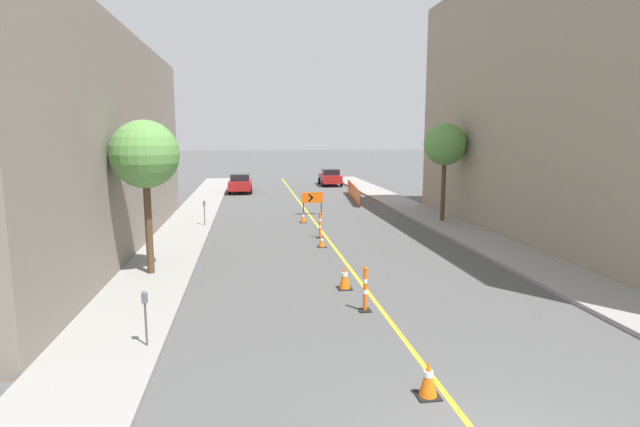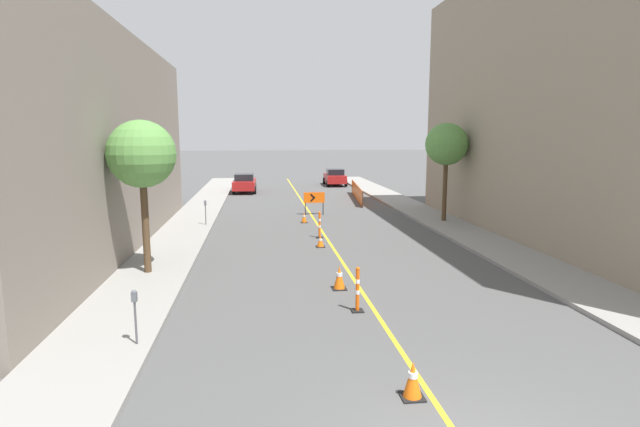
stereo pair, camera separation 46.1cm
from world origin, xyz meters
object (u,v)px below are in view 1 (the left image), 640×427
object	(u,v)px
traffic_cone_fourth	(303,217)
parking_meter_near_curb	(145,307)
traffic_cone_third	(322,241)
parked_car_curb_near	(240,183)
delineator_post_front	(365,292)
delineator_post_rear	(320,226)
traffic_cone_second	(345,277)
traffic_cone_nearest	(428,379)
arrow_barricade_primary	(312,199)
street_tree_left_near	(145,155)
street_tree_right_near	(445,145)
parking_meter_far_curb	(204,208)
parked_car_curb_mid	(330,177)

from	to	relation	value
traffic_cone_fourth	parking_meter_near_curb	world-z (taller)	parking_meter_near_curb
traffic_cone_third	parked_car_curb_near	distance (m)	21.68
delineator_post_front	delineator_post_rear	bearing A→B (deg)	89.06
traffic_cone_second	traffic_cone_third	world-z (taller)	traffic_cone_second
parking_meter_near_curb	traffic_cone_nearest	bearing A→B (deg)	-26.56
parked_car_curb_near	traffic_cone_third	bearing A→B (deg)	-78.30
traffic_cone_second	arrow_barricade_primary	size ratio (longest dim) A/B	0.54
traffic_cone_nearest	street_tree_left_near	bearing A→B (deg)	126.46
traffic_cone_nearest	delineator_post_rear	world-z (taller)	delineator_post_rear
parked_car_curb_near	street_tree_right_near	xyz separation A→B (m)	(11.31, -16.22, 3.48)
parking_meter_far_curb	parked_car_curb_mid	bearing A→B (deg)	64.24
delineator_post_rear	parking_meter_far_curb	bearing A→B (deg)	148.35
arrow_barricade_primary	parking_meter_near_curb	world-z (taller)	parking_meter_near_curb
traffic_cone_nearest	traffic_cone_second	distance (m)	6.69
delineator_post_rear	street_tree_left_near	distance (m)	9.44
traffic_cone_fourth	arrow_barricade_primary	size ratio (longest dim) A/B	0.43
parking_meter_far_curb	street_tree_right_near	distance (m)	13.32
arrow_barricade_primary	parking_meter_far_curb	world-z (taller)	parking_meter_far_curb
traffic_cone_second	parking_meter_far_curb	bearing A→B (deg)	114.91
delineator_post_front	street_tree_right_near	xyz separation A→B (m)	(7.47, 13.15, 3.73)
parked_car_curb_near	street_tree_left_near	size ratio (longest dim) A/B	0.84
traffic_cone_second	parking_meter_near_curb	size ratio (longest dim) A/B	0.59
traffic_cone_nearest	traffic_cone_fourth	bearing A→B (deg)	90.94
delineator_post_rear	arrow_barricade_primary	distance (m)	6.87
delineator_post_rear	traffic_cone_third	bearing A→B (deg)	-95.85
traffic_cone_third	arrow_barricade_primary	world-z (taller)	arrow_barricade_primary
traffic_cone_second	parking_meter_near_curb	xyz separation A→B (m)	(-5.28, -3.89, 0.67)
parking_meter_far_curb	parked_car_curb_near	bearing A→B (deg)	84.23
traffic_cone_fourth	parking_meter_near_curb	size ratio (longest dim) A/B	0.47
traffic_cone_second	parking_meter_far_curb	world-z (taller)	parking_meter_far_curb
parking_meter_near_curb	parking_meter_far_curb	bearing A→B (deg)	90.00
delineator_post_front	parking_meter_far_curb	xyz separation A→B (m)	(-5.46, 13.43, 0.51)
traffic_cone_fourth	parking_meter_far_curb	world-z (taller)	parking_meter_far_curb
delineator_post_rear	parked_car_curb_near	xyz separation A→B (m)	(-4.01, 19.40, 0.25)
traffic_cone_nearest	street_tree_right_near	bearing A→B (deg)	67.54
traffic_cone_second	arrow_barricade_primary	distance (m)	14.79
arrow_barricade_primary	parked_car_curb_mid	xyz separation A→B (m)	(3.94, 17.48, -0.20)
street_tree_right_near	parked_car_curb_mid	bearing A→B (deg)	97.70
traffic_cone_nearest	parking_meter_near_curb	xyz separation A→B (m)	(-5.58, 2.79, 0.69)
traffic_cone_second	parked_car_curb_near	xyz separation A→B (m)	(-3.67, 27.32, 0.43)
traffic_cone_third	parking_meter_far_curb	size ratio (longest dim) A/B	0.39
traffic_cone_fourth	parked_car_curb_mid	world-z (taller)	parked_car_curb_mid
delineator_post_front	parking_meter_near_curb	distance (m)	5.78
traffic_cone_third	arrow_barricade_primary	size ratio (longest dim) A/B	0.37
traffic_cone_nearest	street_tree_right_near	xyz separation A→B (m)	(7.35, 17.78, 3.93)
traffic_cone_nearest	traffic_cone_fourth	xyz separation A→B (m)	(-0.31, 18.81, -0.06)
traffic_cone_nearest	delineator_post_front	bearing A→B (deg)	91.50
traffic_cone_second	arrow_barricade_primary	xyz separation A→B (m)	(0.84, 14.75, 0.63)
parked_car_curb_near	street_tree_left_near	distance (m)	25.40
parked_car_curb_near	parking_meter_near_curb	xyz separation A→B (m)	(-1.61, -31.21, 0.24)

